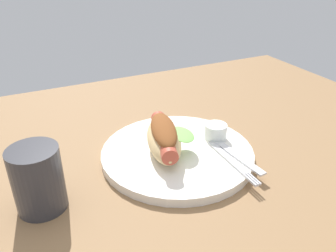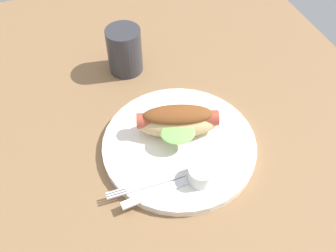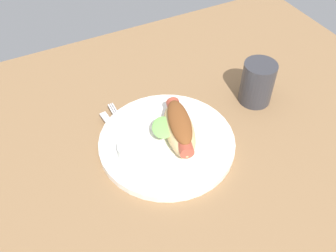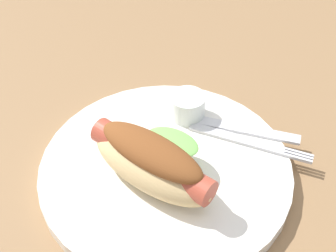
{
  "view_description": "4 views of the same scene",
  "coord_description": "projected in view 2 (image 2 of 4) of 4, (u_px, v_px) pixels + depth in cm",
  "views": [
    {
      "loc": [
        23.05,
        47.31,
        34.99
      ],
      "look_at": [
        -0.33,
        -1.69,
        5.98
      ],
      "focal_mm": 36.6,
      "sensor_mm": 36.0,
      "label": 1
    },
    {
      "loc": [
        -39.39,
        15.55,
        54.51
      ],
      "look_at": [
        -0.94,
        1.98,
        6.32
      ],
      "focal_mm": 39.78,
      "sensor_mm": 36.0,
      "label": 2
    },
    {
      "loc": [
        -24.04,
        -45.08,
        57.95
      ],
      "look_at": [
        -0.8,
        0.72,
        4.65
      ],
      "focal_mm": 39.78,
      "sensor_mm": 36.0,
      "label": 3
    },
    {
      "loc": [
        30.6,
        12.85,
        40.81
      ],
      "look_at": [
        -3.4,
        -0.49,
        5.66
      ],
      "focal_mm": 50.74,
      "sensor_mm": 36.0,
      "label": 4
    }
  ],
  "objects": [
    {
      "name": "fork",
      "position": [
        151.0,
        183.0,
        0.61
      ],
      "size": [
        1.33,
        14.45,
        0.4
      ],
      "rotation": [
        0.0,
        0.0,
        1.56
      ],
      "color": "silver",
      "rests_on": "plate"
    },
    {
      "name": "sauce_ramekin",
      "position": [
        201.0,
        174.0,
        0.61
      ],
      "size": [
        4.26,
        4.26,
        3.01
      ],
      "primitive_type": "cylinder",
      "color": "white",
      "rests_on": "plate"
    },
    {
      "name": "hot_dog",
      "position": [
        178.0,
        121.0,
        0.66
      ],
      "size": [
        10.83,
        15.67,
        5.81
      ],
      "rotation": [
        0.0,
        0.0,
        1.28
      ],
      "color": "#DBB77A",
      "rests_on": "plate"
    },
    {
      "name": "plate",
      "position": [
        178.0,
        145.0,
        0.67
      ],
      "size": [
        27.77,
        27.77,
        1.6
      ],
      "primitive_type": "cylinder",
      "color": "white",
      "rests_on": "ground_plane"
    },
    {
      "name": "drinking_cup",
      "position": [
        125.0,
        50.0,
        0.78
      ],
      "size": [
        7.3,
        7.3,
        10.04
      ],
      "primitive_type": "cylinder",
      "color": "#333338",
      "rests_on": "ground_plane"
    },
    {
      "name": "ground_plane",
      "position": [
        176.0,
        145.0,
        0.7
      ],
      "size": [
        120.0,
        90.0,
        1.8
      ],
      "primitive_type": "cube",
      "color": "olive"
    },
    {
      "name": "knife",
      "position": [
        162.0,
        190.0,
        0.6
      ],
      "size": [
        2.65,
        14.05,
        0.36
      ],
      "primitive_type": "cube",
      "rotation": [
        0.0,
        0.0,
        1.66
      ],
      "color": "silver",
      "rests_on": "plate"
    }
  ]
}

